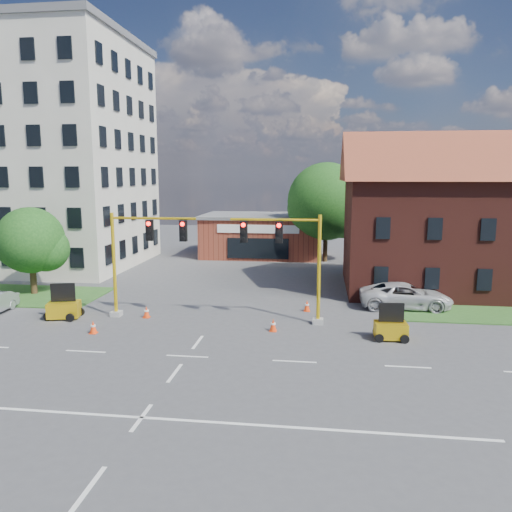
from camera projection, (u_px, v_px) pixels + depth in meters
The scene contains 16 objects.
ground at pixel (187, 356), 23.25m from camera, with size 120.00×120.00×0.00m, color #464648.
lane_markings at pixel (168, 382), 20.31m from camera, with size 60.00×36.00×0.01m, color white, non-canonical shape.
office_block at pixel (36, 153), 45.60m from camera, with size 18.40×15.40×20.60m.
brick_shop at pixel (263, 235), 52.24m from camera, with size 12.40×8.40×4.30m.
townhouse_row at pixel (490, 209), 35.63m from camera, with size 21.00×11.00×11.50m.
tree_large at pixel (330, 204), 47.96m from camera, with size 7.85×7.47×9.58m.
tree_nw_front at pixel (34, 243), 34.78m from camera, with size 4.84×4.61×6.17m.
signal_mast_west at pixel (140, 252), 29.05m from camera, with size 5.30×0.60×6.20m.
signal_mast_east at pixel (290, 255), 27.92m from camera, with size 5.30×0.60×6.20m.
trailer_west at pixel (64, 308), 29.32m from camera, with size 2.02×1.60×2.02m.
trailer_east at pixel (391, 329), 25.56m from camera, with size 1.66×1.15×1.83m.
cone_a at pixel (93, 327), 26.57m from camera, with size 0.40×0.40×0.70m.
cone_b at pixel (146, 312), 29.51m from camera, with size 0.40×0.40×0.70m.
cone_c at pixel (273, 325), 26.94m from camera, with size 0.40×0.40×0.70m.
cone_d at pixel (307, 306), 30.90m from camera, with size 0.40×0.40×0.70m.
pickup_white at pixel (406, 296), 31.55m from camera, with size 2.64×5.73×1.59m, color silver.
Camera 1 is at (6.08, -21.58, 8.36)m, focal length 35.00 mm.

